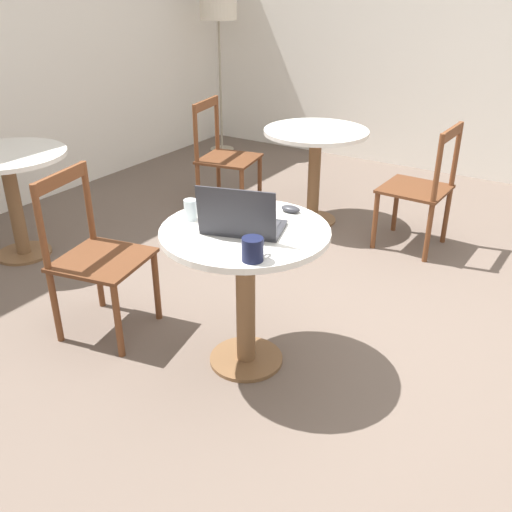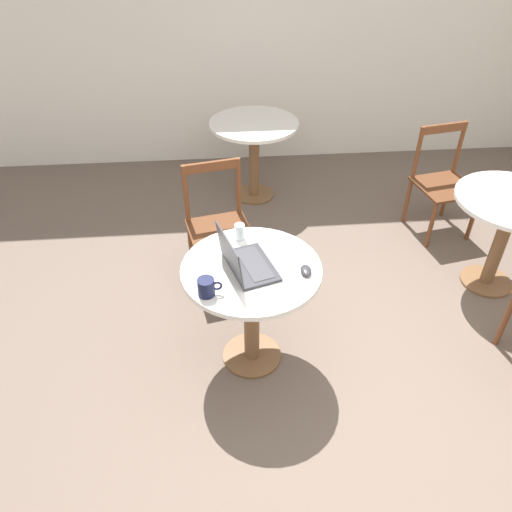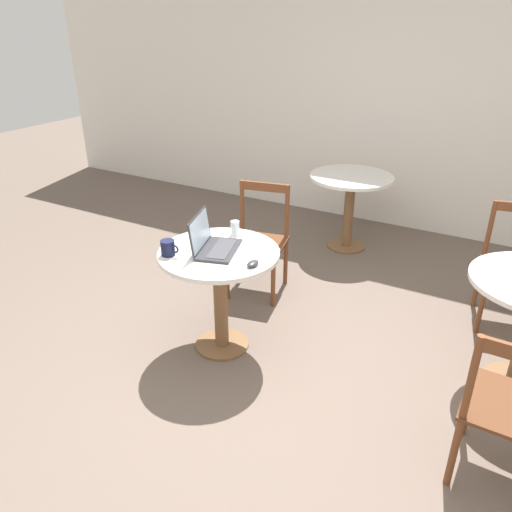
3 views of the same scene
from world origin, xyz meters
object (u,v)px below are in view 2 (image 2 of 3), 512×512
Objects in this scene: mouse at (306,271)px; mug at (207,287)px; cafe_table_near at (251,290)px; drinking_glass at (240,232)px; cafe_table_far at (254,140)px; chair_near_back at (219,227)px; cafe_table_mid at (508,220)px; chair_mid_back at (442,183)px; laptop at (244,262)px.

mug reaches higher than mouse.
mouse is (0.29, -0.07, 0.18)m from cafe_table_near.
drinking_glass is (0.20, 0.48, 0.00)m from mug.
cafe_table_far is 0.88× the size of chair_near_back.
cafe_table_mid is 2.23m from mug.
drinking_glass is at bearing -148.69° from chair_mid_back.
laptop is at bearing -96.22° from cafe_table_far.
mug is (-0.43, -2.21, 0.22)m from cafe_table_far.
cafe_table_far is (-1.65, 1.43, 0.00)m from cafe_table_mid.
chair_mid_back reaches higher than cafe_table_mid.
chair_near_back reaches higher than cafe_table_far.
chair_mid_back is at bearing 37.86° from laptop.
drinking_glass is at bearing 67.46° from mug.
cafe_table_near is at bearing -141.70° from chair_mid_back.
chair_near_back is 1.00× the size of chair_mid_back.
cafe_table_far is 2.27m from mug.
chair_near_back is at bearing 101.60° from cafe_table_near.
cafe_table_mid is 7.90× the size of mouse.
cafe_table_mid is at bearing 20.55° from mug.
chair_mid_back is 2.06m from drinking_glass.
chair_mid_back is at bearing 14.74° from chair_near_back.
cafe_table_near is at bearing -162.54° from cafe_table_mid.
mug is at bearing -136.98° from laptop.
laptop is at bearing -81.04° from chair_near_back.
chair_mid_back is at bearing 100.83° from cafe_table_mid.
cafe_table_near is 2.15m from chair_mid_back.
cafe_table_mid is 2.03m from chair_near_back.
mouse is 1.00× the size of drinking_glass.
chair_near_back is at bearing 102.56° from drinking_glass.
mouse is (0.33, -0.06, -0.03)m from laptop.
drinking_glass is at bearing -77.44° from chair_near_back.
mug is (-0.21, -0.19, 0.00)m from laptop.
cafe_table_near is 7.89× the size of drinking_glass.
cafe_table_mid is 2.19m from cafe_table_far.
drinking_glass is (0.13, -0.57, 0.35)m from chair_near_back.
mug is (-1.93, -1.54, 0.35)m from chair_mid_back.
mouse is at bearing -134.74° from chair_mid_back.
cafe_table_near is at bearing 39.47° from mug.
cafe_table_far is at bearing 79.06° from mug.
chair_near_back is (-0.35, -1.17, -0.13)m from cafe_table_far.
laptop reaches higher than mouse.
cafe_table_near is 6.12× the size of mug.
drinking_glass is at bearing 99.61° from cafe_table_near.
mouse is (0.47, -0.92, 0.31)m from chair_near_back.
chair_mid_back is (1.86, 0.49, 0.00)m from chair_near_back.
chair_near_back is at bearing 98.96° from laptop.
chair_near_back is 2.15× the size of laptop.
cafe_table_mid is 1.68m from mouse.
cafe_table_far is at bearing 84.84° from cafe_table_near.
chair_mid_back is 8.92× the size of drinking_glass.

